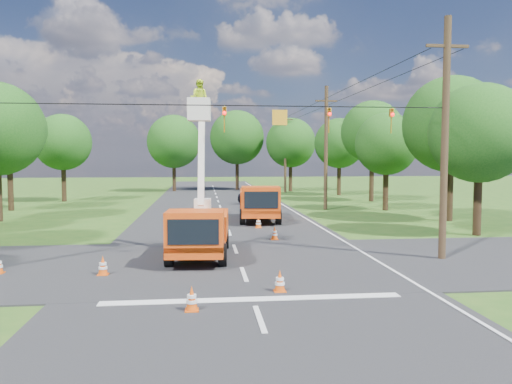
{
  "coord_description": "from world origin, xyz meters",
  "views": [
    {
      "loc": [
        -1.46,
        -17.73,
        4.28
      ],
      "look_at": [
        1.09,
        6.07,
        2.6
      ],
      "focal_mm": 35.0,
      "sensor_mm": 36.0,
      "label": 1
    }
  ],
  "objects": [
    {
      "name": "tree_right_b",
      "position": [
        15.0,
        14.0,
        6.43
      ],
      "size": [
        6.4,
        6.4,
        9.65
      ],
      "color": "#382616",
      "rests_on": "ground"
    },
    {
      "name": "pole_right_far",
      "position": [
        8.5,
        42.0,
        5.11
      ],
      "size": [
        1.8,
        0.3,
        10.0
      ],
      "color": "#4C3823",
      "rests_on": "ground"
    },
    {
      "name": "signal_span",
      "position": [
        2.23,
        1.99,
        5.88
      ],
      "size": [
        18.0,
        0.29,
        1.07
      ],
      "color": "black",
      "rests_on": "ground"
    },
    {
      "name": "tree_left_e",
      "position": [
        -16.8,
        24.0,
        6.49
      ],
      "size": [
        5.8,
        5.8,
        9.41
      ],
      "color": "#382616",
      "rests_on": "ground"
    },
    {
      "name": "traffic_cone_1",
      "position": [
        0.94,
        -2.38,
        0.36
      ],
      "size": [
        0.38,
        0.38,
        0.71
      ],
      "color": "#DF4D0B",
      "rests_on": "ground"
    },
    {
      "name": "tree_far_c",
      "position": [
        9.5,
        44.0,
        6.06
      ],
      "size": [
        6.2,
        6.2,
        9.18
      ],
      "color": "#382616",
      "rests_on": "ground"
    },
    {
      "name": "second_truck",
      "position": [
        2.29,
        15.16,
        1.27
      ],
      "size": [
        3.01,
        6.69,
        2.44
      ],
      "rotation": [
        0.0,
        0.0,
        -0.08
      ],
      "color": "#C3370D",
      "rests_on": "ground"
    },
    {
      "name": "ground",
      "position": [
        0.0,
        20.0,
        0.0
      ],
      "size": [
        140.0,
        140.0,
        0.0
      ],
      "primitive_type": "plane",
      "color": "#285218",
      "rests_on": "ground"
    },
    {
      "name": "distant_car",
      "position": [
        3.07,
        26.03,
        0.66
      ],
      "size": [
        3.07,
        4.2,
        1.33
      ],
      "primitive_type": "imported",
      "rotation": [
        0.0,
        0.0,
        0.44
      ],
      "color": "black",
      "rests_on": "ground"
    },
    {
      "name": "traffic_cone_3",
      "position": [
        1.85,
        11.82,
        0.36
      ],
      "size": [
        0.38,
        0.38,
        0.71
      ],
      "color": "#DF4D0B",
      "rests_on": "ground"
    },
    {
      "name": "pole_right_mid",
      "position": [
        8.5,
        22.0,
        5.11
      ],
      "size": [
        1.8,
        0.3,
        10.0
      ],
      "color": "#4C3823",
      "rests_on": "ground"
    },
    {
      "name": "tree_far_b",
      "position": [
        3.0,
        47.0,
        6.81
      ],
      "size": [
        7.0,
        7.0,
        10.32
      ],
      "color": "#382616",
      "rests_on": "ground"
    },
    {
      "name": "bucket_truck",
      "position": [
        -1.62,
        3.36,
        1.59
      ],
      "size": [
        2.73,
        6.11,
        7.57
      ],
      "rotation": [
        0.0,
        0.0,
        -0.07
      ],
      "color": "#C3370D",
      "rests_on": "ground"
    },
    {
      "name": "traffic_cone_2",
      "position": [
        2.2,
        7.51,
        0.36
      ],
      "size": [
        0.38,
        0.38,
        0.71
      ],
      "color": "#DF4D0B",
      "rests_on": "ground"
    },
    {
      "name": "tree_left_f",
      "position": [
        -14.8,
        32.0,
        5.69
      ],
      "size": [
        5.4,
        5.4,
        8.4
      ],
      "color": "#382616",
      "rests_on": "ground"
    },
    {
      "name": "tree_right_c",
      "position": [
        13.2,
        21.0,
        5.31
      ],
      "size": [
        5.0,
        5.0,
        7.83
      ],
      "color": "#382616",
      "rests_on": "ground"
    },
    {
      "name": "tree_right_a",
      "position": [
        13.5,
        8.0,
        5.56
      ],
      "size": [
        5.4,
        5.4,
        8.28
      ],
      "color": "#382616",
      "rests_on": "ground"
    },
    {
      "name": "tree_far_a",
      "position": [
        -5.0,
        45.0,
        6.19
      ],
      "size": [
        6.6,
        6.6,
        9.5
      ],
      "color": "#382616",
      "rests_on": "ground"
    },
    {
      "name": "edge_line",
      "position": [
        5.6,
        20.0,
        0.0
      ],
      "size": [
        0.12,
        90.0,
        0.02
      ],
      "primitive_type": "cube",
      "color": "silver",
      "rests_on": "ground"
    },
    {
      "name": "ground_worker",
      "position": [
        -2.14,
        3.07,
        0.83
      ],
      "size": [
        0.72,
        0.7,
        1.67
      ],
      "primitive_type": "imported",
      "rotation": [
        0.0,
        0.0,
        0.73
      ],
      "color": "#DF5B12",
      "rests_on": "ground"
    },
    {
      "name": "pole_right_near",
      "position": [
        8.5,
        2.0,
        5.11
      ],
      "size": [
        1.8,
        0.3,
        10.0
      ],
      "color": "#4C3823",
      "rests_on": "ground"
    },
    {
      "name": "tree_right_d",
      "position": [
        14.8,
        29.0,
        6.68
      ],
      "size": [
        6.0,
        6.0,
        9.7
      ],
      "color": "#382616",
      "rests_on": "ground"
    },
    {
      "name": "traffic_cone_7",
      "position": [
        3.36,
        16.04,
        0.36
      ],
      "size": [
        0.38,
        0.38,
        0.71
      ],
      "color": "#DF4D0B",
      "rests_on": "ground"
    },
    {
      "name": "traffic_cone_0",
      "position": [
        -1.79,
        -4.06,
        0.36
      ],
      "size": [
        0.38,
        0.38,
        0.71
      ],
      "color": "#DF4D0B",
      "rests_on": "ground"
    },
    {
      "name": "road_main",
      "position": [
        0.0,
        20.0,
        0.0
      ],
      "size": [
        12.0,
        100.0,
        0.06
      ],
      "primitive_type": "cube",
      "color": "black",
      "rests_on": "ground"
    },
    {
      "name": "traffic_cone_4",
      "position": [
        -5.07,
        0.51,
        0.36
      ],
      "size": [
        0.38,
        0.38,
        0.71
      ],
      "color": "#DF4D0B",
      "rests_on": "ground"
    },
    {
      "name": "stop_bar",
      "position": [
        0.0,
        -3.2,
        0.0
      ],
      "size": [
        9.0,
        0.45,
        0.02
      ],
      "primitive_type": "cube",
      "color": "silver",
      "rests_on": "ground"
    },
    {
      "name": "tree_right_e",
      "position": [
        13.8,
        37.0,
        5.81
      ],
      "size": [
        5.6,
        5.6,
        8.63
      ],
      "color": "#382616",
      "rests_on": "ground"
    },
    {
      "name": "road_cross",
      "position": [
        0.0,
        2.0,
        0.0
      ],
      "size": [
        56.0,
        10.0,
        0.07
      ],
      "primitive_type": "cube",
      "color": "black",
      "rests_on": "ground"
    }
  ]
}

